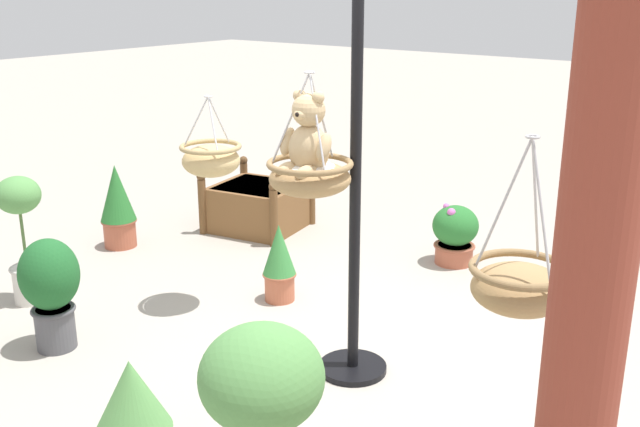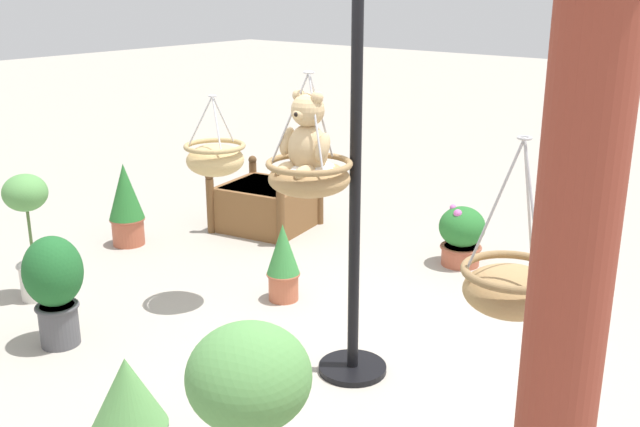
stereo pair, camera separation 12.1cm
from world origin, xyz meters
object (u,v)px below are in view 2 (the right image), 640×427
at_px(potted_plant_small_succulent, 462,235).
at_px(potted_plant_bushy_green, 29,227).
at_px(potted_plant_conical_shrub, 129,409).
at_px(display_pole_central, 354,250).
at_px(wooden_planter_box, 266,204).
at_px(teddy_bear, 306,140).
at_px(potted_plant_tall_leafy, 283,262).
at_px(greenhouse_pillar_far_back, 563,351).
at_px(hanging_basket_right_low, 215,158).
at_px(hanging_basket_left_high, 512,287).
at_px(potted_plant_flowering_red, 54,284).
at_px(potted_plant_trailing_ivy, 126,204).
at_px(hanging_basket_with_teddy, 309,176).

bearing_deg(potted_plant_small_succulent, potted_plant_bushy_green, 50.65).
relative_size(potted_plant_bushy_green, potted_plant_conical_shrub, 1.72).
height_order(display_pole_central, potted_plant_small_succulent, display_pole_central).
bearing_deg(wooden_planter_box, teddy_bear, 137.64).
xyz_separation_m(potted_plant_bushy_green, potted_plant_small_succulent, (-2.27, -2.77, -0.32)).
xyz_separation_m(potted_plant_tall_leafy, potted_plant_bushy_green, (1.54, 1.21, 0.28)).
bearing_deg(greenhouse_pillar_far_back, wooden_planter_box, -37.97).
relative_size(hanging_basket_right_low, greenhouse_pillar_far_back, 0.20).
bearing_deg(hanging_basket_left_high, potted_plant_tall_leafy, -27.02).
height_order(wooden_planter_box, potted_plant_flowering_red, potted_plant_flowering_red).
height_order(display_pole_central, potted_plant_flowering_red, display_pole_central).
relative_size(display_pole_central, potted_plant_bushy_green, 2.57).
distance_m(display_pole_central, potted_plant_trailing_ivy, 3.19).
bearing_deg(hanging_basket_right_low, display_pole_central, 172.14).
distance_m(display_pole_central, potted_plant_tall_leafy, 1.34).
height_order(hanging_basket_with_teddy, potted_plant_flowering_red, hanging_basket_with_teddy).
bearing_deg(teddy_bear, wooden_planter_box, -42.36).
distance_m(teddy_bear, potted_plant_bushy_green, 2.69).
bearing_deg(hanging_basket_left_high, hanging_basket_right_low, -17.50).
xyz_separation_m(display_pole_central, teddy_bear, (0.15, 0.27, 0.72)).
distance_m(potted_plant_conical_shrub, potted_plant_trailing_ivy, 3.43).
relative_size(hanging_basket_left_high, potted_plant_tall_leafy, 1.24).
bearing_deg(potted_plant_trailing_ivy, potted_plant_bushy_green, 110.56).
height_order(hanging_basket_left_high, potted_plant_conical_shrub, hanging_basket_left_high).
xyz_separation_m(hanging_basket_left_high, potted_plant_flowering_red, (3.12, 0.31, -0.71)).
height_order(potted_plant_small_succulent, potted_plant_trailing_ivy, potted_plant_trailing_ivy).
distance_m(display_pole_central, teddy_bear, 0.78).
bearing_deg(greenhouse_pillar_far_back, potted_plant_flowering_red, -8.84).
height_order(potted_plant_bushy_green, potted_plant_small_succulent, potted_plant_bushy_green).
bearing_deg(wooden_planter_box, greenhouse_pillar_far_back, 142.03).
bearing_deg(hanging_basket_with_teddy, potted_plant_conical_shrub, 79.90).
relative_size(wooden_planter_box, potted_plant_conical_shrub, 1.74).
relative_size(hanging_basket_with_teddy, potted_plant_tall_leafy, 1.14).
relative_size(teddy_bear, greenhouse_pillar_far_back, 0.17).
bearing_deg(wooden_planter_box, potted_plant_trailing_ivy, 59.74).
xyz_separation_m(hanging_basket_with_teddy, hanging_basket_left_high, (-1.47, 0.42, -0.17)).
height_order(hanging_basket_left_high, greenhouse_pillar_far_back, greenhouse_pillar_far_back).
height_order(display_pole_central, wooden_planter_box, display_pole_central).
relative_size(hanging_basket_with_teddy, potted_plant_bushy_green, 0.70).
height_order(hanging_basket_right_low, potted_plant_tall_leafy, hanging_basket_right_low).
xyz_separation_m(hanging_basket_with_teddy, greenhouse_pillar_far_back, (-2.01, 1.30, 0.08)).
bearing_deg(potted_plant_trailing_ivy, wooden_planter_box, -120.26).
bearing_deg(potted_plant_conical_shrub, potted_plant_flowering_red, -18.88).
height_order(hanging_basket_right_low, wooden_planter_box, hanging_basket_right_low).
distance_m(teddy_bear, wooden_planter_box, 3.32).
height_order(hanging_basket_left_high, potted_plant_trailing_ivy, hanging_basket_left_high).
relative_size(potted_plant_flowering_red, potted_plant_conical_shrub, 1.34).
xyz_separation_m(display_pole_central, potted_plant_flowering_red, (1.80, 0.98, -0.38)).
distance_m(hanging_basket_with_teddy, potted_plant_conical_shrub, 1.61).
bearing_deg(wooden_planter_box, hanging_basket_right_low, 121.86).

